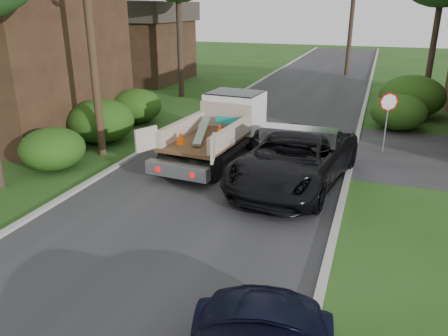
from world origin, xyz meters
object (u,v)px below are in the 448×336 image
stop_sign (388,110)px  utility_pole (89,20)px  house_left_far (137,41)px  flatbed_truck (224,123)px  black_pickup (295,158)px

stop_sign → utility_pole: 11.91m
house_left_far → flatbed_truck: house_left_far is taller
stop_sign → black_pickup: size_ratio=0.38×
house_left_far → utility_pole: bearing=-64.8°
house_left_far → black_pickup: 23.74m
stop_sign → flatbed_truck: bearing=-160.0°
black_pickup → house_left_far: bearing=140.8°
utility_pole → house_left_far: 18.93m
stop_sign → house_left_far: bearing=145.2°
stop_sign → black_pickup: bearing=-121.9°
black_pickup → stop_sign: bearing=66.6°
utility_pole → black_pickup: size_ratio=1.55×
house_left_far → flatbed_truck: bearing=-50.4°
house_left_far → black_pickup: size_ratio=1.17×
utility_pole → black_pickup: 8.98m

